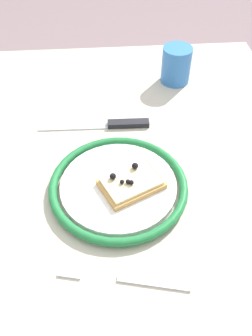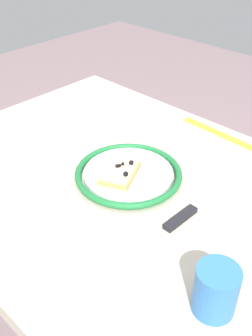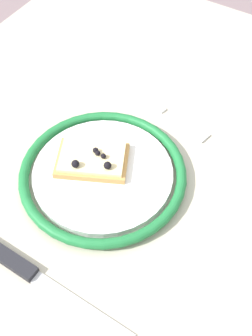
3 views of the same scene
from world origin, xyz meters
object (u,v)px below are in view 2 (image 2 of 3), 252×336
plate (130,175)px  fork (82,149)px  knife (190,211)px  cup (216,290)px  dining_table (124,209)px  pizza_slice_near (120,172)px  measuring_tape (219,134)px

plate → fork: plate is taller
knife → cup: (0.16, -0.16, 0.04)m
dining_table → fork: (-0.17, 0.02, 0.09)m
pizza_slice_near → measuring_tape: 0.35m
fork → knife: bearing=-0.9°
dining_table → knife: bearing=5.2°
pizza_slice_near → measuring_tape: (0.05, 0.35, -0.02)m
fork → cup: cup is taller
cup → measuring_tape: bearing=121.9°
dining_table → measuring_tape: size_ratio=4.35×
dining_table → measuring_tape: (0.04, 0.34, 0.09)m
plate → measuring_tape: bearing=83.3°
cup → knife: bearing=135.3°
plate → pizza_slice_near: pizza_slice_near is taller
pizza_slice_near → fork: (-0.17, 0.03, -0.02)m
knife → cup: size_ratio=2.71×
pizza_slice_near → knife: bearing=6.9°
knife → cup: cup is taller
cup → fork: bearing=162.1°
dining_table → measuring_tape: measuring_tape is taller
fork → measuring_tape: (0.22, 0.32, -0.00)m
dining_table → pizza_slice_near: size_ratio=8.22×
pizza_slice_near → cup: size_ratio=1.44×
pizza_slice_near → knife: 0.19m
fork → pizza_slice_near: bearing=-9.5°
knife → measuring_tape: bearing=113.2°
knife → fork: size_ratio=1.20×
knife → fork: knife is taller
pizza_slice_near → fork: 0.17m
pizza_slice_near → plate: bearing=65.5°
plate → fork: bearing=178.3°
pizza_slice_near → measuring_tape: bearing=82.1°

